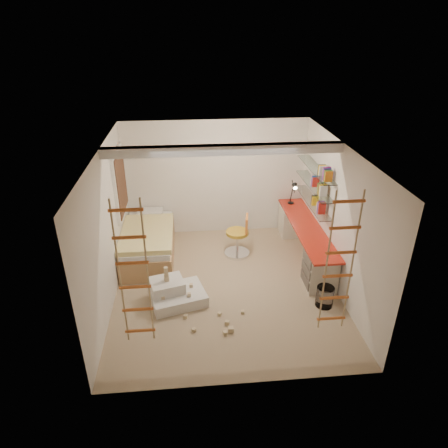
{
  "coord_description": "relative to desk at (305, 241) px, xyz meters",
  "views": [
    {
      "loc": [
        -0.6,
        -6.08,
        4.39
      ],
      "look_at": [
        0.0,
        0.3,
        1.15
      ],
      "focal_mm": 32.0,
      "sensor_mm": 36.0,
      "label": 1
    }
  ],
  "objects": [
    {
      "name": "play_platform",
      "position": [
        -2.64,
        -1.21,
        -0.24
      ],
      "size": [
        1.08,
        0.93,
        0.41
      ],
      "color": "silver",
      "rests_on": "floor"
    },
    {
      "name": "task_lamp",
      "position": [
        -0.05,
        0.96,
        0.73
      ],
      "size": [
        0.14,
        0.36,
        0.57
      ],
      "color": "black",
      "rests_on": "desk"
    },
    {
      "name": "rope_ladder_right",
      "position": [
        -0.37,
        -2.61,
        1.11
      ],
      "size": [
        0.41,
        0.04,
        2.13
      ],
      "primitive_type": null,
      "color": "#C45521",
      "rests_on": "ceiling"
    },
    {
      "name": "rope_ladder_left",
      "position": [
        -3.07,
        -2.61,
        1.11
      ],
      "size": [
        0.41,
        0.04,
        2.13
      ],
      "primitive_type": null,
      "color": "#BD5020",
      "rests_on": "ceiling"
    },
    {
      "name": "waste_bin",
      "position": [
        -0.07,
        -1.58,
        -0.22
      ],
      "size": [
        0.3,
        0.3,
        0.37
      ],
      "primitive_type": "cylinder",
      "color": "white",
      "rests_on": "floor"
    },
    {
      "name": "swivel_chair",
      "position": [
        -1.34,
        0.26,
        -0.07
      ],
      "size": [
        0.62,
        0.62,
        0.9
      ],
      "color": "gold",
      "rests_on": "floor"
    },
    {
      "name": "desk",
      "position": [
        0.0,
        0.0,
        0.0
      ],
      "size": [
        0.56,
        2.8,
        0.75
      ],
      "color": "red",
      "rests_on": "floor"
    },
    {
      "name": "ceiling_beam",
      "position": [
        -1.72,
        -0.56,
        2.12
      ],
      "size": [
        4.0,
        0.18,
        0.16
      ],
      "primitive_type": "cube",
      "color": "white",
      "rests_on": "ceiling"
    },
    {
      "name": "window_frame",
      "position": [
        -3.69,
        0.64,
        1.15
      ],
      "size": [
        0.06,
        1.15,
        1.35
      ],
      "primitive_type": "cube",
      "color": "white",
      "rests_on": "wall_left"
    },
    {
      "name": "floor",
      "position": [
        -1.72,
        -0.86,
        -0.4
      ],
      "size": [
        4.5,
        4.5,
        0.0
      ],
      "primitive_type": "plane",
      "color": "#9C8465",
      "rests_on": "ground"
    },
    {
      "name": "books",
      "position": [
        0.15,
        0.27,
        1.24
      ],
      "size": [
        0.14,
        0.64,
        0.92
      ],
      "color": "red",
      "rests_on": "shelves"
    },
    {
      "name": "window_blind",
      "position": [
        -3.65,
        0.64,
        1.15
      ],
      "size": [
        0.02,
        1.0,
        1.2
      ],
      "primitive_type": "cube",
      "color": "#4C2D1E",
      "rests_on": "window_frame"
    },
    {
      "name": "shelves",
      "position": [
        0.15,
        0.27,
        1.1
      ],
      "size": [
        0.25,
        1.8,
        0.71
      ],
      "color": "white",
      "rests_on": "wall_right"
    },
    {
      "name": "toy_blocks",
      "position": [
        -2.28,
        -1.58,
        -0.19
      ],
      "size": [
        1.4,
        1.1,
        0.68
      ],
      "color": "#CCB284",
      "rests_on": "floor"
    },
    {
      "name": "bed",
      "position": [
        -3.2,
        0.36,
        -0.07
      ],
      "size": [
        1.02,
        2.0,
        0.69
      ],
      "color": "#AD7F51",
      "rests_on": "floor"
    }
  ]
}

